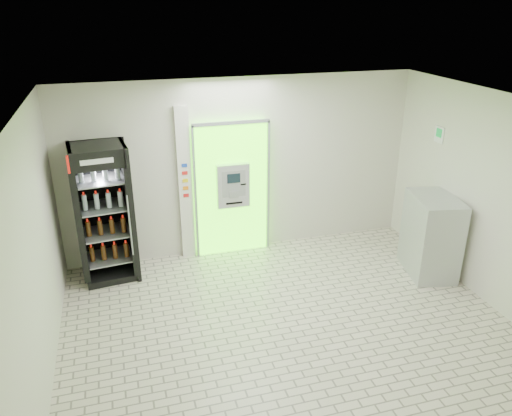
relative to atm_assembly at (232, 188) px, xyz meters
name	(u,v)px	position (x,y,z in m)	size (l,w,h in m)	color
ground	(289,327)	(0.20, -2.41, -1.17)	(6.00, 6.00, 0.00)	beige
room_shell	(293,202)	(0.20, -2.41, 0.67)	(6.00, 6.00, 6.00)	beige
atm_assembly	(232,188)	(0.00, 0.00, 0.00)	(1.30, 0.24, 2.33)	#4EFC13
pillar	(185,185)	(-0.78, 0.04, 0.13)	(0.22, 0.11, 2.60)	silver
beverage_cooler	(105,215)	(-2.08, -0.28, -0.13)	(0.89, 0.82, 2.17)	black
steel_cabinet	(431,236)	(2.86, -1.61, -0.52)	(0.85, 1.09, 1.30)	#B1B4B9
exit_sign	(439,135)	(3.19, -1.01, 0.95)	(0.02, 0.22, 0.26)	white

